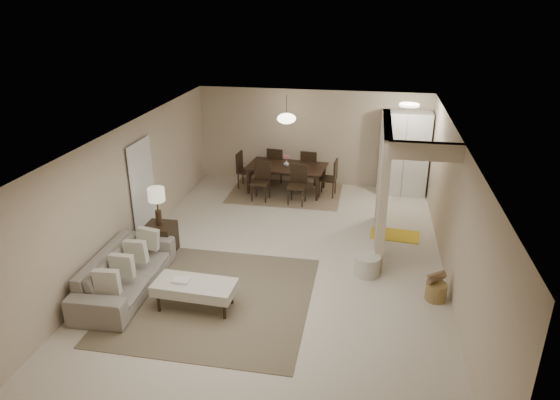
% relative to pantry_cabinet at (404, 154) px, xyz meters
% --- Properties ---
extents(floor, '(9.00, 9.00, 0.00)m').
position_rel_pantry_cabinet_xyz_m(floor, '(-2.35, -4.15, -1.05)').
color(floor, beige).
rests_on(floor, ground).
extents(ceiling, '(9.00, 9.00, 0.00)m').
position_rel_pantry_cabinet_xyz_m(ceiling, '(-2.35, -4.15, 1.45)').
color(ceiling, white).
rests_on(ceiling, back_wall).
extents(back_wall, '(6.00, 0.00, 6.00)m').
position_rel_pantry_cabinet_xyz_m(back_wall, '(-2.35, 0.35, 0.20)').
color(back_wall, '#C1AD92').
rests_on(back_wall, floor).
extents(left_wall, '(0.00, 9.00, 9.00)m').
position_rel_pantry_cabinet_xyz_m(left_wall, '(-5.35, -4.15, 0.20)').
color(left_wall, '#C1AD92').
rests_on(left_wall, floor).
extents(right_wall, '(0.00, 9.00, 9.00)m').
position_rel_pantry_cabinet_xyz_m(right_wall, '(0.65, -4.15, 0.20)').
color(right_wall, '#C1AD92').
rests_on(right_wall, floor).
extents(partition, '(0.15, 2.50, 2.50)m').
position_rel_pantry_cabinet_xyz_m(partition, '(-0.55, -2.90, 0.20)').
color(partition, '#C1AD92').
rests_on(partition, floor).
extents(doorway, '(0.04, 0.90, 2.04)m').
position_rel_pantry_cabinet_xyz_m(doorway, '(-5.32, -3.55, -0.03)').
color(doorway, black).
rests_on(doorway, floor).
extents(pantry_cabinet, '(1.20, 0.55, 2.10)m').
position_rel_pantry_cabinet_xyz_m(pantry_cabinet, '(0.00, 0.00, 0.00)').
color(pantry_cabinet, silver).
rests_on(pantry_cabinet, floor).
extents(flush_light, '(0.44, 0.44, 0.05)m').
position_rel_pantry_cabinet_xyz_m(flush_light, '(-0.05, -0.95, 1.41)').
color(flush_light, white).
rests_on(flush_light, ceiling).
extents(living_rug, '(3.20, 3.20, 0.01)m').
position_rel_pantry_cabinet_xyz_m(living_rug, '(-3.25, -5.51, -1.04)').
color(living_rug, brown).
rests_on(living_rug, floor).
extents(sofa, '(2.41, 1.00, 0.69)m').
position_rel_pantry_cabinet_xyz_m(sofa, '(-4.80, -5.51, -0.70)').
color(sofa, gray).
rests_on(sofa, floor).
extents(ottoman_bench, '(1.33, 0.65, 0.47)m').
position_rel_pantry_cabinet_xyz_m(ottoman_bench, '(-3.45, -5.81, -0.67)').
color(ottoman_bench, beige).
rests_on(ottoman_bench, living_rug).
extents(side_table, '(0.55, 0.55, 0.60)m').
position_rel_pantry_cabinet_xyz_m(side_table, '(-4.75, -4.13, -0.75)').
color(side_table, black).
rests_on(side_table, floor).
extents(table_lamp, '(0.32, 0.32, 0.76)m').
position_rel_pantry_cabinet_xyz_m(table_lamp, '(-4.75, -4.13, 0.11)').
color(table_lamp, '#432E1C').
rests_on(table_lamp, side_table).
extents(round_pouf, '(0.48, 0.48, 0.37)m').
position_rel_pantry_cabinet_xyz_m(round_pouf, '(-0.75, -4.25, -0.86)').
color(round_pouf, beige).
rests_on(round_pouf, floor).
extents(wicker_basket, '(0.46, 0.46, 0.30)m').
position_rel_pantry_cabinet_xyz_m(wicker_basket, '(0.40, -4.85, -0.90)').
color(wicker_basket, olive).
rests_on(wicker_basket, floor).
extents(dining_rug, '(2.80, 2.10, 0.01)m').
position_rel_pantry_cabinet_xyz_m(dining_rug, '(-2.89, -0.45, -1.04)').
color(dining_rug, '#887154').
rests_on(dining_rug, floor).
extents(dining_table, '(2.06, 1.27, 0.69)m').
position_rel_pantry_cabinet_xyz_m(dining_table, '(-2.89, -0.45, -0.70)').
color(dining_table, black).
rests_on(dining_table, dining_rug).
extents(dining_chairs, '(2.60, 1.97, 0.96)m').
position_rel_pantry_cabinet_xyz_m(dining_chairs, '(-2.89, -0.45, -0.57)').
color(dining_chairs, black).
rests_on(dining_chairs, dining_rug).
extents(vase, '(0.15, 0.15, 0.15)m').
position_rel_pantry_cabinet_xyz_m(vase, '(-2.89, -0.45, -0.28)').
color(vase, silver).
rests_on(vase, dining_table).
extents(yellow_mat, '(1.05, 0.70, 0.01)m').
position_rel_pantry_cabinet_xyz_m(yellow_mat, '(-0.20, -2.52, -1.04)').
color(yellow_mat, gold).
rests_on(yellow_mat, floor).
extents(pendant_light, '(0.46, 0.46, 0.71)m').
position_rel_pantry_cabinet_xyz_m(pendant_light, '(-2.89, -0.45, 0.87)').
color(pendant_light, '#432E1C').
rests_on(pendant_light, ceiling).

